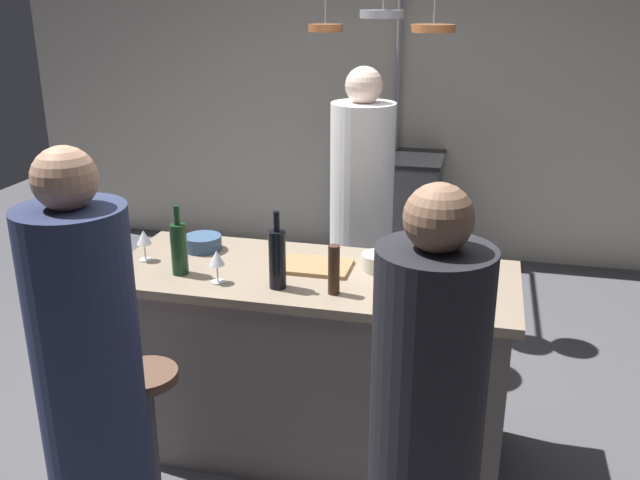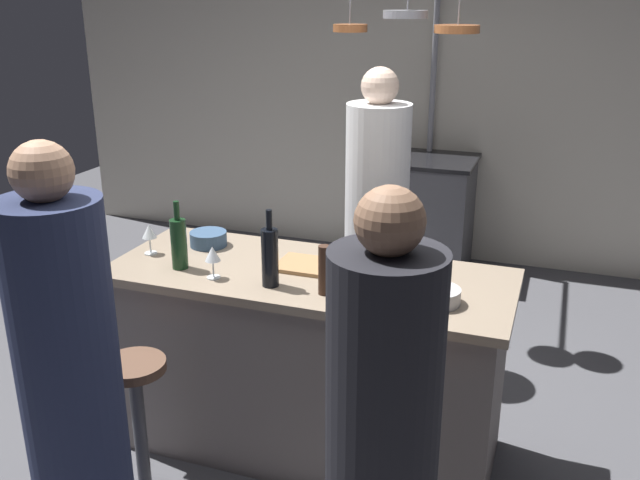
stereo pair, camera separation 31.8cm
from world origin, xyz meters
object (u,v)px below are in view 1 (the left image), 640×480
object	(u,v)px
chef	(361,228)
pepper_mill	(334,270)
wine_bottle_dark	(277,258)
wine_glass_near_right_guest	(385,279)
bar_stool_left	(151,438)
guest_right	(424,457)
wine_bottle_amber	(411,260)
bar_stool_right	(421,480)
mixing_bowl_ceramic	(379,262)
guest_left	(93,406)
wine_glass_near_left_guest	(144,239)
mixing_bowl_blue	(203,243)
wine_glass_by_chef	(217,259)
mixing_bowl_steel	(447,291)
cutting_board	(315,266)
stove_range	(389,211)
wine_bottle_red	(179,248)

from	to	relation	value
chef	pepper_mill	size ratio (longest dim) A/B	8.09
wine_bottle_dark	wine_glass_near_right_guest	xyz separation A→B (m)	(0.46, -0.05, -0.03)
bar_stool_left	guest_right	size ratio (longest dim) A/B	0.43
wine_bottle_amber	guest_right	bearing A→B (deg)	-80.03
bar_stool_right	mixing_bowl_ceramic	xyz separation A→B (m)	(-0.29, 0.72, 0.56)
guest_left	wine_glass_near_left_guest	world-z (taller)	guest_left
pepper_mill	guest_left	bearing A→B (deg)	-129.35
mixing_bowl_ceramic	pepper_mill	bearing A→B (deg)	-114.80
mixing_bowl_blue	wine_glass_by_chef	bearing A→B (deg)	-58.71
guest_left	mixing_bowl_steel	distance (m)	1.41
chef	wine_glass_near_left_guest	distance (m)	1.33
cutting_board	wine_bottle_amber	world-z (taller)	wine_bottle_amber
pepper_mill	wine_glass_near_left_guest	bearing A→B (deg)	170.19
mixing_bowl_ceramic	wine_bottle_dark	bearing A→B (deg)	-142.32
wine_bottle_dark	wine_glass_near_left_guest	distance (m)	0.70
guest_left	wine_glass_near_right_guest	bearing A→B (deg)	40.70
guest_left	mixing_bowl_ceramic	distance (m)	1.36
cutting_board	wine_glass_near_left_guest	bearing A→B (deg)	-173.36
pepper_mill	wine_bottle_amber	xyz separation A→B (m)	(0.30, 0.12, 0.02)
mixing_bowl_steel	cutting_board	bearing A→B (deg)	162.90
stove_range	bar_stool_right	distance (m)	3.12
guest_left	bar_stool_right	xyz separation A→B (m)	(1.08, 0.37, -0.39)
cutting_board	mixing_bowl_ceramic	world-z (taller)	mixing_bowl_ceramic
bar_stool_left	wine_bottle_dark	size ratio (longest dim) A/B	2.04
guest_left	wine_glass_by_chef	xyz separation A→B (m)	(0.14, 0.79, 0.24)
bar_stool_left	wine_bottle_red	bearing A→B (deg)	95.26
bar_stool_left	wine_bottle_amber	size ratio (longest dim) A/B	2.09
bar_stool_right	mixing_bowl_ceramic	size ratio (longest dim) A/B	4.42
chef	bar_stool_right	bearing A→B (deg)	-71.65
guest_right	wine_bottle_dark	xyz separation A→B (m)	(-0.70, 0.78, 0.29)
wine_glass_near_right_guest	mixing_bowl_steel	size ratio (longest dim) A/B	0.80
guest_left	mixing_bowl_blue	bearing A→B (deg)	93.79
cutting_board	mixing_bowl_steel	bearing A→B (deg)	-17.10
mixing_bowl_ceramic	bar_stool_left	bearing A→B (deg)	-137.97
bar_stool_left	mixing_bowl_ceramic	size ratio (longest dim) A/B	4.42
stove_range	guest_right	world-z (taller)	guest_right
pepper_mill	mixing_bowl_blue	distance (m)	0.81
chef	guest_left	xyz separation A→B (m)	(-0.54, -1.98, -0.02)
wine_bottle_red	wine_glass_by_chef	size ratio (longest dim) A/B	2.14
bar_stool_right	wine_glass_near_right_guest	xyz separation A→B (m)	(-0.21, 0.37, 0.63)
guest_left	guest_right	bearing A→B (deg)	0.90
stove_range	wine_bottle_amber	size ratio (longest dim) A/B	2.73
bar_stool_left	mixing_bowl_blue	world-z (taller)	mixing_bowl_blue
wine_bottle_red	guest_right	bearing A→B (deg)	-35.43
stove_range	guest_left	distance (m)	3.49
wine_bottle_dark	guest_left	bearing A→B (deg)	-117.02
cutting_board	stove_range	bearing A→B (deg)	90.04
chef	mixing_bowl_steel	distance (m)	1.26
guest_right	wine_glass_near_right_guest	bearing A→B (deg)	108.06
stove_range	chef	xyz separation A→B (m)	(0.04, -1.47, 0.34)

